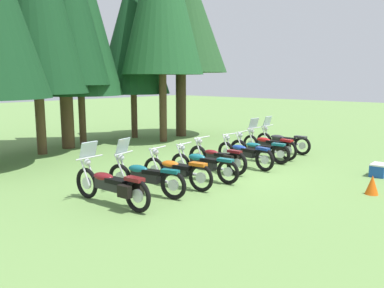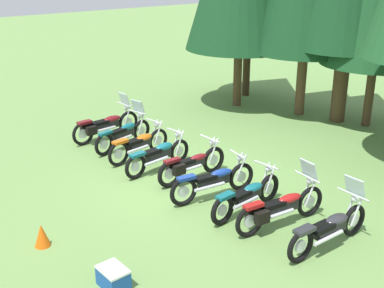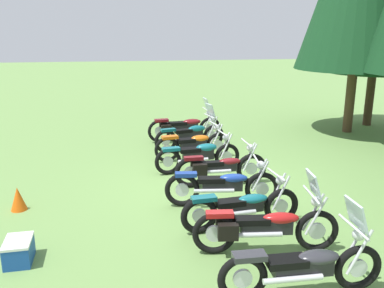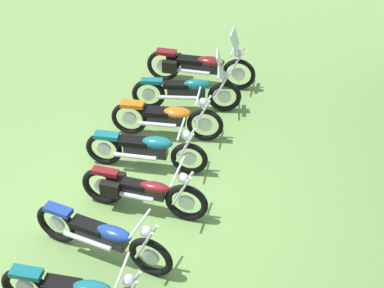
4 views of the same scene
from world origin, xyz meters
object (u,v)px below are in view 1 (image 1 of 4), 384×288
(motorcycle_4, at_px, (218,158))
(pine_tree_7, at_px, (181,9))
(motorcycle_2, at_px, (176,170))
(picnic_cooler, at_px, (379,170))
(motorcycle_5, at_px, (244,153))
(motorcycle_8, at_px, (282,141))
(pine_tree_4, at_px, (77,9))
(motorcycle_7, at_px, (269,144))
(motorcycle_3, at_px, (203,164))
(traffic_cone, at_px, (372,185))
(motorcycle_1, at_px, (144,176))
(pine_tree_5, at_px, (132,32))
(motorcycle_6, at_px, (259,149))
(motorcycle_0, at_px, (112,184))

(motorcycle_4, bearing_deg, pine_tree_7, -39.37)
(motorcycle_2, relative_size, picnic_cooler, 3.75)
(motorcycle_5, height_order, motorcycle_8, motorcycle_8)
(motorcycle_8, relative_size, pine_tree_4, 0.25)
(motorcycle_7, relative_size, pine_tree_4, 0.26)
(motorcycle_3, xyz_separation_m, motorcycle_7, (4.09, 0.31, 0.01))
(motorcycle_2, height_order, traffic_cone, motorcycle_2)
(motorcycle_1, relative_size, pine_tree_4, 0.24)
(motorcycle_2, distance_m, motorcycle_3, 1.03)
(motorcycle_3, relative_size, picnic_cooler, 3.86)
(motorcycle_2, bearing_deg, pine_tree_5, -41.79)
(pine_tree_5, xyz_separation_m, picnic_cooler, (-0.26, -11.22, -4.73))
(motorcycle_1, distance_m, motorcycle_6, 5.25)
(motorcycle_4, xyz_separation_m, motorcycle_6, (2.16, -0.09, -0.01))
(motorcycle_1, bearing_deg, pine_tree_4, -36.68)
(motorcycle_1, xyz_separation_m, pine_tree_4, (3.26, 7.64, 5.16))
(motorcycle_3, relative_size, pine_tree_5, 0.29)
(motorcycle_1, xyz_separation_m, motorcycle_5, (4.21, -0.05, -0.02))
(pine_tree_4, xyz_separation_m, traffic_cone, (0.47, -11.80, -5.38))
(motorcycle_0, relative_size, motorcycle_1, 1.09)
(motorcycle_2, distance_m, motorcycle_7, 5.13)
(motorcycle_8, bearing_deg, traffic_cone, 142.21)
(motorcycle_0, height_order, motorcycle_6, motorcycle_0)
(motorcycle_6, xyz_separation_m, picnic_cooler, (0.53, -3.75, -0.23))
(motorcycle_1, relative_size, pine_tree_5, 0.29)
(pine_tree_5, height_order, picnic_cooler, pine_tree_5)
(motorcycle_1, bearing_deg, motorcycle_7, -102.08)
(motorcycle_5, xyz_separation_m, motorcycle_6, (1.03, 0.10, -0.02))
(motorcycle_0, xyz_separation_m, pine_tree_4, (4.29, 7.71, 5.14))
(motorcycle_1, bearing_deg, motorcycle_0, 80.12)
(motorcycle_5, bearing_deg, motorcycle_3, 99.94)
(pine_tree_7, bearing_deg, traffic_cone, -111.99)
(motorcycle_7, xyz_separation_m, pine_tree_5, (-0.10, 7.36, 4.45))
(motorcycle_6, distance_m, pine_tree_7, 8.77)
(motorcycle_5, height_order, pine_tree_7, pine_tree_7)
(motorcycle_5, distance_m, motorcycle_7, 1.93)
(motorcycle_7, bearing_deg, traffic_cone, 157.49)
(motorcycle_1, bearing_deg, motorcycle_3, -107.68)
(motorcycle_1, distance_m, motorcycle_7, 6.14)
(pine_tree_4, relative_size, traffic_cone, 19.05)
(motorcycle_2, height_order, picnic_cooler, motorcycle_2)
(traffic_cone, bearing_deg, motorcycle_1, 131.93)
(motorcycle_6, bearing_deg, pine_tree_5, -11.34)
(motorcycle_2, bearing_deg, motorcycle_6, -96.25)
(motorcycle_1, height_order, motorcycle_8, motorcycle_1)
(motorcycle_3, height_order, motorcycle_4, motorcycle_4)
(motorcycle_1, height_order, motorcycle_7, motorcycle_7)
(motorcycle_5, distance_m, motorcycle_8, 3.12)
(motorcycle_2, height_order, pine_tree_4, pine_tree_4)
(motorcycle_8, bearing_deg, motorcycle_6, 98.10)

